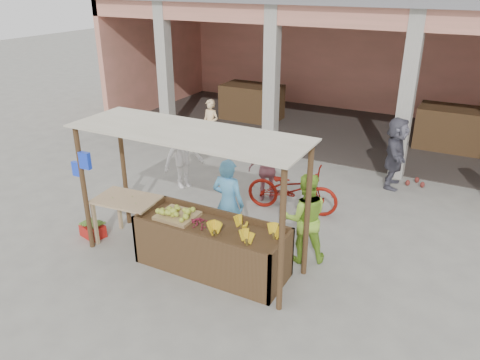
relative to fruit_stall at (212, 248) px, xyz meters
The scene contains 19 objects.
ground 0.64m from the fruit_stall, behind, with size 60.00×60.00×0.00m, color slate.
market_building 9.23m from the fruit_stall, 92.86° to the left, with size 14.40×6.40×4.20m.
fruit_stall is the anchor object (origin of this frame).
stall_awning 1.66m from the fruit_stall, behind, with size 4.09×1.35×2.39m.
banana_heap 0.78m from the fruit_stall, ahead, with size 0.99×0.54×0.18m, color gold, non-canonical shape.
melon_tray 0.86m from the fruit_stall, behind, with size 0.67×0.58×0.18m.
berry_heap 0.53m from the fruit_stall, behind, with size 0.47×0.39×0.15m, color maroon.
side_table 1.85m from the fruit_stall, behind, with size 1.21×0.86×0.92m.
papaya_pile 1.91m from the fruit_stall, behind, with size 0.67×0.38×0.19m, color #42852B, non-canonical shape.
red_crate 2.62m from the fruit_stall, behind, with size 0.45×0.33×0.24m, color red.
plantain_bundle 2.61m from the fruit_stall, behind, with size 0.37×0.26×0.07m, color #5A8831, non-canonical shape.
produce_sacks 5.86m from the fruit_stall, 64.32° to the left, with size 0.75×0.70×0.57m.
vendor_blue 0.97m from the fruit_stall, 99.32° to the left, with size 0.69×0.50×1.83m, color #54A5DC.
vendor_green 1.69m from the fruit_stall, 38.60° to the left, with size 0.83×0.48×1.73m, color #90C535.
motorcycle 2.67m from the fruit_stall, 81.57° to the left, with size 2.04×0.70×1.06m, color maroon.
shopper_a 3.52m from the fruit_stall, 131.93° to the left, with size 1.10×0.55×1.71m, color silver.
shopper_b 2.94m from the fruit_stall, 95.85° to the left, with size 0.92×0.49×1.56m, color #C27884.
shopper_d 5.39m from the fruit_stall, 67.84° to the left, with size 1.66×0.68×1.80m, color #545260.
shopper_e 6.07m from the fruit_stall, 121.36° to the left, with size 0.56×0.43×1.52m, color #F5CC91.
Camera 1 is at (4.11, -5.79, 4.66)m, focal length 35.00 mm.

